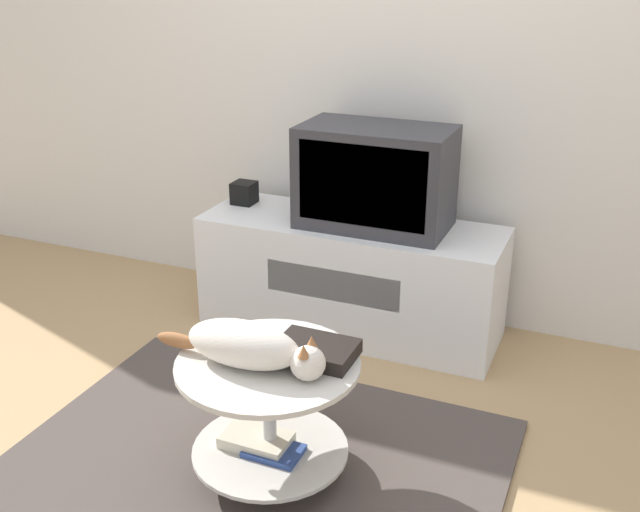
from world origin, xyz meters
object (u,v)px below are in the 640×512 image
Objects in this scene: dvd_box at (316,350)px; cat at (249,346)px; tv at (375,177)px; speaker at (244,193)px.

cat is (-0.17, -0.13, 0.04)m from dvd_box.
dvd_box is (0.17, -1.02, -0.26)m from tv.
tv is at bearing 89.82° from cat.
speaker is 0.41× the size of dvd_box.
speaker is 1.38m from cat.
tv is 1.07m from dvd_box.
cat is at bearing -141.97° from dvd_box.
tv is 1.09× the size of cat.
tv reaches higher than dvd_box.
speaker is 1.36m from dvd_box.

